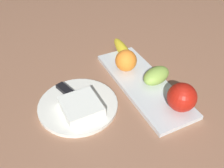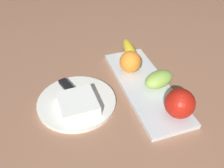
{
  "view_description": "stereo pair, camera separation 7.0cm",
  "coord_description": "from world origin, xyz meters",
  "px_view_note": "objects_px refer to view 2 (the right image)",
  "views": [
    {
      "loc": [
        0.46,
        -0.37,
        0.5
      ],
      "look_at": [
        -0.03,
        -0.13,
        0.04
      ],
      "focal_mm": 39.11,
      "sensor_mm": 36.0,
      "label": 1
    },
    {
      "loc": [
        0.49,
        -0.3,
        0.5
      ],
      "look_at": [
        -0.03,
        -0.13,
        0.04
      ],
      "focal_mm": 39.11,
      "sensor_mm": 36.0,
      "label": 2
    }
  ],
  "objects_px": {
    "apple": "(180,104)",
    "grape_bunch": "(159,79)",
    "banana": "(131,52)",
    "orange_near_apple": "(130,62)",
    "fruit_tray": "(145,86)",
    "dinner_plate": "(77,102)",
    "knife": "(71,91)",
    "folded_napkin": "(78,104)"
  },
  "relations": [
    {
      "from": "grape_bunch",
      "to": "banana",
      "type": "bearing_deg",
      "value": -172.99
    },
    {
      "from": "fruit_tray",
      "to": "knife",
      "type": "distance_m",
      "value": 0.23
    },
    {
      "from": "apple",
      "to": "grape_bunch",
      "type": "relative_size",
      "value": 0.82
    },
    {
      "from": "apple",
      "to": "folded_napkin",
      "type": "bearing_deg",
      "value": -114.79
    },
    {
      "from": "banana",
      "to": "dinner_plate",
      "type": "bearing_deg",
      "value": 132.42
    },
    {
      "from": "fruit_tray",
      "to": "folded_napkin",
      "type": "relative_size",
      "value": 3.7
    },
    {
      "from": "dinner_plate",
      "to": "knife",
      "type": "height_order",
      "value": "knife"
    },
    {
      "from": "apple",
      "to": "folded_napkin",
      "type": "relative_size",
      "value": 0.76
    },
    {
      "from": "orange_near_apple",
      "to": "knife",
      "type": "xyz_separation_m",
      "value": [
        0.04,
        -0.2,
        -0.03
      ]
    },
    {
      "from": "banana",
      "to": "knife",
      "type": "relative_size",
      "value": 1.01
    },
    {
      "from": "grape_bunch",
      "to": "folded_napkin",
      "type": "relative_size",
      "value": 0.92
    },
    {
      "from": "folded_napkin",
      "to": "orange_near_apple",
      "type": "bearing_deg",
      "value": 118.9
    },
    {
      "from": "grape_bunch",
      "to": "knife",
      "type": "relative_size",
      "value": 0.54
    },
    {
      "from": "banana",
      "to": "grape_bunch",
      "type": "height_order",
      "value": "grape_bunch"
    },
    {
      "from": "banana",
      "to": "grape_bunch",
      "type": "bearing_deg",
      "value": -164.85
    },
    {
      "from": "grape_bunch",
      "to": "orange_near_apple",
      "type": "bearing_deg",
      "value": -151.15
    },
    {
      "from": "banana",
      "to": "dinner_plate",
      "type": "height_order",
      "value": "banana"
    },
    {
      "from": "orange_near_apple",
      "to": "grape_bunch",
      "type": "relative_size",
      "value": 0.73
    },
    {
      "from": "orange_near_apple",
      "to": "grape_bunch",
      "type": "xyz_separation_m",
      "value": [
        0.1,
        0.05,
        -0.01
      ]
    },
    {
      "from": "apple",
      "to": "grape_bunch",
      "type": "distance_m",
      "value": 0.13
    },
    {
      "from": "fruit_tray",
      "to": "orange_near_apple",
      "type": "distance_m",
      "value": 0.09
    },
    {
      "from": "apple",
      "to": "knife",
      "type": "height_order",
      "value": "apple"
    },
    {
      "from": "banana",
      "to": "apple",
      "type": "bearing_deg",
      "value": -168.78
    },
    {
      "from": "grape_bunch",
      "to": "apple",
      "type": "bearing_deg",
      "value": -2.4
    },
    {
      "from": "fruit_tray",
      "to": "apple",
      "type": "height_order",
      "value": "apple"
    },
    {
      "from": "knife",
      "to": "banana",
      "type": "bearing_deg",
      "value": 98.64
    },
    {
      "from": "banana",
      "to": "grape_bunch",
      "type": "distance_m",
      "value": 0.17
    },
    {
      "from": "dinner_plate",
      "to": "orange_near_apple",
      "type": "bearing_deg",
      "value": 112.22
    },
    {
      "from": "orange_near_apple",
      "to": "grape_bunch",
      "type": "height_order",
      "value": "orange_near_apple"
    },
    {
      "from": "apple",
      "to": "orange_near_apple",
      "type": "distance_m",
      "value": 0.23
    },
    {
      "from": "orange_near_apple",
      "to": "apple",
      "type": "bearing_deg",
      "value": 12.25
    },
    {
      "from": "fruit_tray",
      "to": "grape_bunch",
      "type": "height_order",
      "value": "grape_bunch"
    },
    {
      "from": "fruit_tray",
      "to": "knife",
      "type": "height_order",
      "value": "knife"
    },
    {
      "from": "apple",
      "to": "banana",
      "type": "xyz_separation_m",
      "value": [
        -0.3,
        -0.02,
        -0.02
      ]
    },
    {
      "from": "apple",
      "to": "knife",
      "type": "distance_m",
      "value": 0.31
    },
    {
      "from": "fruit_tray",
      "to": "orange_near_apple",
      "type": "height_order",
      "value": "orange_near_apple"
    },
    {
      "from": "fruit_tray",
      "to": "grape_bunch",
      "type": "relative_size",
      "value": 4.01
    },
    {
      "from": "orange_near_apple",
      "to": "knife",
      "type": "relative_size",
      "value": 0.4
    },
    {
      "from": "banana",
      "to": "folded_napkin",
      "type": "xyz_separation_m",
      "value": [
        0.18,
        -0.23,
        -0.01
      ]
    },
    {
      "from": "banana",
      "to": "orange_near_apple",
      "type": "distance_m",
      "value": 0.08
    },
    {
      "from": "fruit_tray",
      "to": "apple",
      "type": "relative_size",
      "value": 4.88
    },
    {
      "from": "orange_near_apple",
      "to": "knife",
      "type": "bearing_deg",
      "value": -78.73
    }
  ]
}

